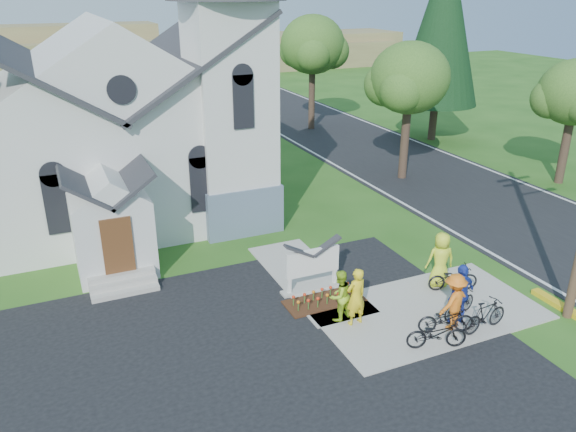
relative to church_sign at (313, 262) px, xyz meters
name	(u,v)px	position (x,y,z in m)	size (l,w,h in m)	color
ground	(396,331)	(1.20, -3.20, -1.03)	(120.00, 120.00, 0.00)	#285719
road	(394,160)	(11.20, 11.80, -1.02)	(8.00, 90.00, 0.02)	black
sidewalk	(427,311)	(2.70, -2.70, -1.00)	(7.00, 4.00, 0.05)	#AAA599
church	(122,97)	(-4.28, 9.28, 4.22)	(12.35, 12.00, 13.00)	silver
church_sign	(313,262)	(0.00, 0.00, 0.00)	(2.20, 0.40, 1.70)	#AAA599
flower_bed	(324,301)	(0.00, -0.90, -0.99)	(2.60, 1.10, 0.07)	#351F0E
tree_road_near	(410,79)	(9.70, 8.80, 4.18)	(4.00, 4.00, 7.05)	#33251C
tree_road_mid	(313,45)	(10.20, 20.80, 4.75)	(4.40, 4.40, 7.80)	#33251C
tree_road_far	(575,93)	(16.70, 4.80, 3.61)	(3.60, 3.60, 6.30)	#33251C
conifer	(443,23)	(16.20, 14.80, 6.36)	(5.20, 5.20, 12.40)	#33251C
distant_hills	(144,55)	(4.56, 53.13, 1.15)	(61.00, 10.00, 5.60)	olive
cyclist_0	(356,296)	(0.25, -2.40, -0.06)	(0.67, 0.44, 1.84)	yellow
bike_0	(446,319)	(2.44, -3.89, -0.54)	(0.58, 1.65, 0.87)	black
cyclist_1	(339,295)	(-0.08, -2.00, -0.16)	(0.79, 0.62, 1.63)	#9FCD26
bike_1	(460,303)	(3.38, -3.35, -0.53)	(0.42, 1.48, 0.89)	black
cyclist_2	(461,294)	(3.10, -3.64, 0.00)	(1.15, 0.48, 1.96)	#2239AC
bike_2	(437,334)	(1.70, -4.40, -0.53)	(0.60, 1.72, 0.90)	black
cyclist_3	(454,301)	(2.77, -3.77, -0.10)	(1.14, 0.65, 1.76)	orange
bike_3	(486,315)	(3.56, -4.28, -0.48)	(0.47, 1.66, 0.99)	black
cyclist_4	(440,260)	(4.01, -1.54, -0.01)	(0.95, 0.62, 1.94)	#D4E92B
bike_4	(453,278)	(4.26, -1.97, -0.54)	(0.58, 1.67, 0.88)	black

